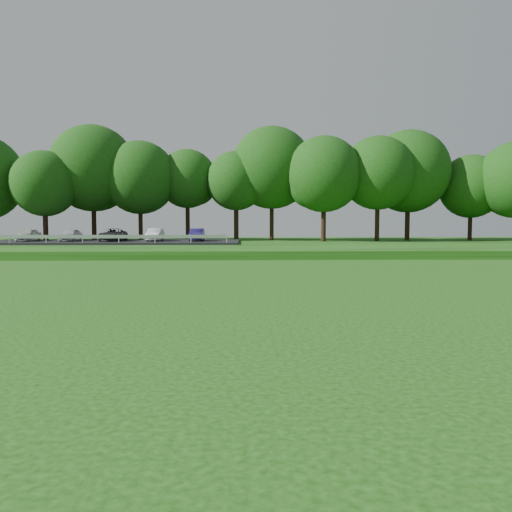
{
  "coord_description": "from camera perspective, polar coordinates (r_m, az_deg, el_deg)",
  "views": [
    {
      "loc": [
        -11.63,
        -15.01,
        2.64
      ],
      "look_at": [
        -11.1,
        4.32,
        1.3
      ],
      "focal_mm": 35.0,
      "sensor_mm": 36.0,
      "label": 1
    }
  ],
  "objects": [
    {
      "name": "berm",
      "position": [
        50.42,
        11.78,
        1.21
      ],
      "size": [
        130.0,
        30.0,
        0.6
      ],
      "primitive_type": "cube",
      "color": "#153D0B",
      "rests_on": "ground"
    },
    {
      "name": "treeline",
      "position": [
        54.54,
        10.91,
        9.63
      ],
      "size": [
        104.0,
        7.0,
        15.0
      ],
      "primitive_type": null,
      "color": "#193F0E",
      "rests_on": "berm"
    },
    {
      "name": "parking_lot",
      "position": [
        49.43,
        -16.15,
        1.92
      ],
      "size": [
        24.0,
        9.0,
        1.38
      ],
      "color": "black",
      "rests_on": "berm"
    },
    {
      "name": "walking_path",
      "position": [
        36.98,
        16.77,
        -0.27
      ],
      "size": [
        130.0,
        1.6,
        0.04
      ],
      "primitive_type": "cube",
      "color": "gray",
      "rests_on": "ground"
    }
  ]
}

